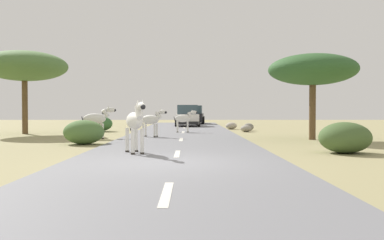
{
  "coord_description": "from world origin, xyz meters",
  "views": [
    {
      "loc": [
        0.7,
        -10.7,
        1.43
      ],
      "look_at": [
        0.86,
        13.31,
        0.81
      ],
      "focal_mm": 38.47,
      "sensor_mm": 36.0,
      "label": 1
    }
  ],
  "objects": [
    {
      "name": "ground_plane",
      "position": [
        0.0,
        0.0,
        0.0
      ],
      "size": [
        90.0,
        90.0,
        0.0
      ],
      "primitive_type": "plane",
      "color": "#998E60"
    },
    {
      "name": "road",
      "position": [
        0.33,
        0.0,
        0.03
      ],
      "size": [
        6.0,
        64.0,
        0.05
      ],
      "primitive_type": "cube",
      "color": "slate",
      "rests_on": "ground_plane"
    },
    {
      "name": "lane_markings",
      "position": [
        0.33,
        -1.0,
        0.05
      ],
      "size": [
        0.16,
        56.0,
        0.01
      ],
      "color": "silver",
      "rests_on": "road"
    },
    {
      "name": "zebra_0",
      "position": [
        -0.99,
        2.18,
        1.05
      ],
      "size": [
        0.92,
        1.68,
        1.67
      ],
      "rotation": [
        0.0,
        0.0,
        3.52
      ],
      "color": "silver",
      "rests_on": "road"
    },
    {
      "name": "zebra_1",
      "position": [
        -1.2,
        9.91,
        0.89
      ],
      "size": [
        1.42,
        0.81,
        1.42
      ],
      "rotation": [
        0.0,
        0.0,
        4.31
      ],
      "color": "silver",
      "rests_on": "road"
    },
    {
      "name": "zebra_2",
      "position": [
        -3.79,
        9.17,
        0.95
      ],
      "size": [
        1.58,
        0.97,
        1.59
      ],
      "rotation": [
        0.0,
        0.0,
        5.16
      ],
      "color": "silver",
      "rests_on": "ground_plane"
    },
    {
      "name": "zebra_3",
      "position": [
        0.37,
        14.05,
        0.86
      ],
      "size": [
        1.45,
        0.42,
        1.36
      ],
      "rotation": [
        0.0,
        0.0,
        4.67
      ],
      "color": "silver",
      "rests_on": "road"
    },
    {
      "name": "car_0",
      "position": [
        0.52,
        23.42,
        0.85
      ],
      "size": [
        2.11,
        4.38,
        1.74
      ],
      "rotation": [
        0.0,
        0.0,
        3.17
      ],
      "color": "white",
      "rests_on": "road"
    },
    {
      "name": "car_1",
      "position": [
        1.11,
        28.75,
        0.85
      ],
      "size": [
        2.22,
        4.44,
        1.74
      ],
      "rotation": [
        0.0,
        0.0,
        -0.06
      ],
      "color": "black",
      "rests_on": "road"
    },
    {
      "name": "tree_1",
      "position": [
        6.5,
        8.62,
        3.28
      ],
      "size": [
        4.15,
        4.15,
        4.02
      ],
      "color": "brown",
      "rests_on": "ground_plane"
    },
    {
      "name": "tree_2",
      "position": [
        -8.87,
        13.26,
        3.92
      ],
      "size": [
        4.91,
        4.91,
        4.8
      ],
      "color": "brown",
      "rests_on": "ground_plane"
    },
    {
      "name": "bush_0",
      "position": [
        -5.11,
        15.89,
        0.5
      ],
      "size": [
        1.67,
        1.5,
        1.0
      ],
      "primitive_type": "ellipsoid",
      "color": "#386633",
      "rests_on": "ground_plane"
    },
    {
      "name": "bush_1",
      "position": [
        -6.94,
        23.47,
        0.38
      ],
      "size": [
        1.26,
        1.14,
        0.76
      ],
      "primitive_type": "ellipsoid",
      "color": "#425B2D",
      "rests_on": "ground_plane"
    },
    {
      "name": "bush_2",
      "position": [
        -3.61,
        6.11,
        0.5
      ],
      "size": [
        1.65,
        1.49,
        0.99
      ],
      "primitive_type": "ellipsoid",
      "color": "#4C7038",
      "rests_on": "ground_plane"
    },
    {
      "name": "bush_4",
      "position": [
        5.78,
        2.65,
        0.51
      ],
      "size": [
        1.7,
        1.53,
        1.02
      ],
      "primitive_type": "ellipsoid",
      "color": "#425B2D",
      "rests_on": "ground_plane"
    },
    {
      "name": "rock_0",
      "position": [
        4.65,
        16.58,
        0.25
      ],
      "size": [
        0.68,
        0.62,
        0.51
      ],
      "primitive_type": "ellipsoid",
      "color": "gray",
      "rests_on": "ground_plane"
    },
    {
      "name": "rock_1",
      "position": [
        4.29,
        15.24,
        0.21
      ],
      "size": [
        0.72,
        0.69,
        0.42
      ],
      "primitive_type": "ellipsoid",
      "color": "gray",
      "rests_on": "ground_plane"
    },
    {
      "name": "rock_4",
      "position": [
        3.71,
        18.7,
        0.25
      ],
      "size": [
        0.8,
        0.77,
        0.5
      ],
      "primitive_type": "ellipsoid",
      "color": "#A89E8C",
      "rests_on": "ground_plane"
    }
  ]
}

